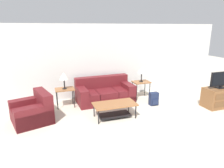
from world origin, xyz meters
TOP-DOWN VIEW (x-y plane):
  - ground_plane at (0.00, 0.00)m, footprint 24.00×24.00m
  - wall_back at (0.00, 3.99)m, footprint 9.01×0.06m
  - couch at (-0.37, 3.40)m, footprint 1.95×1.05m
  - armchair at (-2.66, 2.52)m, footprint 1.19×1.22m
  - coffee_table at (-0.48, 2.03)m, footprint 1.20×0.62m
  - side_table_left at (-1.71, 3.31)m, footprint 0.60×0.45m
  - side_table_right at (0.98, 3.31)m, footprint 0.60×0.45m
  - table_lamp_left at (-1.71, 3.31)m, footprint 0.28×0.28m
  - table_lamp_right at (0.98, 3.31)m, footprint 0.28×0.28m
  - tv_console at (2.95, 1.72)m, footprint 0.99×0.56m
  - television at (2.95, 1.72)m, footprint 0.83×0.20m
  - backpack at (1.05, 2.52)m, footprint 0.29×0.26m

SIDE VIEW (x-z plane):
  - ground_plane at x=0.00m, z-range 0.00..0.00m
  - backpack at x=1.05m, z-range -0.01..0.42m
  - armchair at x=-2.66m, z-range -0.12..0.68m
  - couch at x=-0.37m, z-range -0.12..0.70m
  - tv_console at x=2.95m, z-range 0.00..0.63m
  - coffee_table at x=-0.48m, z-range 0.10..0.53m
  - side_table_left at x=-1.71m, z-range 0.24..0.84m
  - side_table_right at x=0.98m, z-range 0.24..0.84m
  - television at x=2.95m, z-range 0.65..1.17m
  - table_lamp_left at x=-1.71m, z-range 0.74..1.27m
  - table_lamp_right at x=0.98m, z-range 0.74..1.27m
  - wall_back at x=0.00m, z-range 0.00..2.60m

